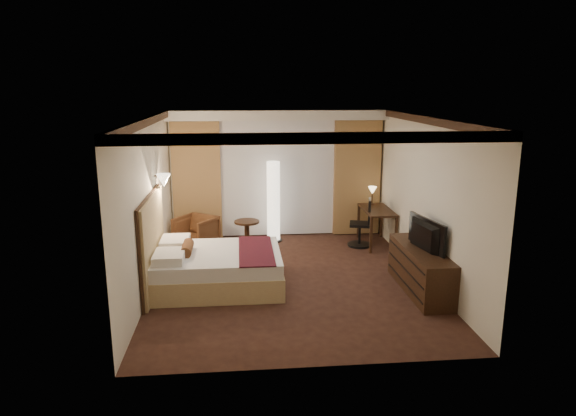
{
  "coord_description": "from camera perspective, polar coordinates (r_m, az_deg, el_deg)",
  "views": [
    {
      "loc": [
        -0.82,
        -8.05,
        3.17
      ],
      "look_at": [
        0.0,
        0.4,
        1.15
      ],
      "focal_mm": 32.0,
      "sensor_mm": 36.0,
      "label": 1
    }
  ],
  "objects": [
    {
      "name": "bed",
      "position": [
        8.42,
        -7.71,
        -6.71
      ],
      "size": [
        2.02,
        1.58,
        0.59
      ],
      "primitive_type": null,
      "color": "white",
      "rests_on": "floor"
    },
    {
      "name": "office_chair",
      "position": [
        10.45,
        7.99,
        -1.6
      ],
      "size": [
        0.57,
        0.57,
        0.98
      ],
      "primitive_type": null,
      "rotation": [
        0.0,
        0.0,
        -0.24
      ],
      "color": "black",
      "rests_on": "floor"
    },
    {
      "name": "side_table",
      "position": [
        10.34,
        -4.58,
        -2.91
      ],
      "size": [
        0.5,
        0.5,
        0.55
      ],
      "primitive_type": null,
      "color": "black",
      "rests_on": "floor"
    },
    {
      "name": "left_wall",
      "position": [
        8.38,
        -15.23,
        0.36
      ],
      "size": [
        0.02,
        5.5,
        2.7
      ],
      "primitive_type": "cube",
      "color": "white",
      "rests_on": "floor"
    },
    {
      "name": "back_wall",
      "position": [
        10.99,
        -1.18,
        3.85
      ],
      "size": [
        4.5,
        0.02,
        2.7
      ],
      "primitive_type": "cube",
      "color": "white",
      "rests_on": "floor"
    },
    {
      "name": "armchair",
      "position": [
        10.4,
        -10.19,
        -2.51
      ],
      "size": [
        0.95,
        0.94,
        0.72
      ],
      "primitive_type": "imported",
      "rotation": [
        0.0,
        0.0,
        -0.61
      ],
      "color": "#4F3017",
      "rests_on": "floor"
    },
    {
      "name": "floor_lamp",
      "position": [
        10.61,
        -1.63,
        0.73
      ],
      "size": [
        0.36,
        0.36,
        1.69
      ],
      "primitive_type": null,
      "color": "white",
      "rests_on": "floor"
    },
    {
      "name": "curtain_right_drape",
      "position": [
        11.12,
        7.66,
        3.32
      ],
      "size": [
        1.0,
        0.14,
        2.45
      ],
      "primitive_type": "cube",
      "color": "#A6844B",
      "rests_on": "back_wall"
    },
    {
      "name": "crown_molding",
      "position": [
        8.11,
        0.28,
        9.63
      ],
      "size": [
        4.5,
        5.5,
        0.12
      ],
      "primitive_type": null,
      "color": "black",
      "rests_on": "ceiling"
    },
    {
      "name": "right_wall",
      "position": [
        8.81,
        14.99,
        0.99
      ],
      "size": [
        0.02,
        5.5,
        2.7
      ],
      "primitive_type": "cube",
      "color": "white",
      "rests_on": "floor"
    },
    {
      "name": "desk",
      "position": [
        10.61,
        9.8,
        -2.09
      ],
      "size": [
        0.55,
        1.15,
        0.75
      ],
      "primitive_type": null,
      "color": "black",
      "rests_on": "floor"
    },
    {
      "name": "wall_sconce",
      "position": [
        8.92,
        -13.66,
        2.99
      ],
      "size": [
        0.24,
        0.24,
        0.24
      ],
      "primitive_type": null,
      "color": "white",
      "rests_on": "left_wall"
    },
    {
      "name": "desk_lamp",
      "position": [
        10.88,
        9.34,
        1.27
      ],
      "size": [
        0.18,
        0.18,
        0.34
      ],
      "primitive_type": null,
      "color": "#FFD899",
      "rests_on": "desk"
    },
    {
      "name": "dresser",
      "position": [
        8.41,
        14.5,
        -6.67
      ],
      "size": [
        0.5,
        1.79,
        0.7
      ],
      "primitive_type": null,
      "color": "black",
      "rests_on": "floor"
    },
    {
      "name": "headboard",
      "position": [
        8.38,
        -14.81,
        -3.86
      ],
      "size": [
        0.12,
        1.88,
        1.5
      ],
      "primitive_type": null,
      "color": "tan",
      "rests_on": "floor"
    },
    {
      "name": "television",
      "position": [
        8.21,
        14.56,
        -2.48
      ],
      "size": [
        0.76,
        1.1,
        0.13
      ],
      "primitive_type": "imported",
      "rotation": [
        0.0,
        0.0,
        1.76
      ],
      "color": "black",
      "rests_on": "dresser"
    },
    {
      "name": "floor",
      "position": [
        8.69,
        0.26,
        -8.01
      ],
      "size": [
        4.5,
        5.5,
        0.01
      ],
      "primitive_type": "cube",
      "color": "#311A13",
      "rests_on": "ground"
    },
    {
      "name": "curtain_left_drape",
      "position": [
        10.87,
        -10.1,
        3.0
      ],
      "size": [
        1.0,
        0.14,
        2.45
      ],
      "primitive_type": "cube",
      "color": "#A6844B",
      "rests_on": "back_wall"
    },
    {
      "name": "soffit",
      "position": [
        10.6,
        -1.11,
        10.3
      ],
      "size": [
        4.5,
        0.5,
        0.2
      ],
      "primitive_type": "cube",
      "color": "white",
      "rests_on": "ceiling"
    },
    {
      "name": "curtain_sheer",
      "position": [
        10.92,
        -1.15,
        3.26
      ],
      "size": [
        2.48,
        0.04,
        2.45
      ],
      "primitive_type": "cube",
      "color": "silver",
      "rests_on": "back_wall"
    },
    {
      "name": "ceiling",
      "position": [
        8.11,
        0.28,
        10.05
      ],
      "size": [
        4.5,
        5.5,
        0.01
      ],
      "primitive_type": "cube",
      "color": "white",
      "rests_on": "back_wall"
    }
  ]
}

